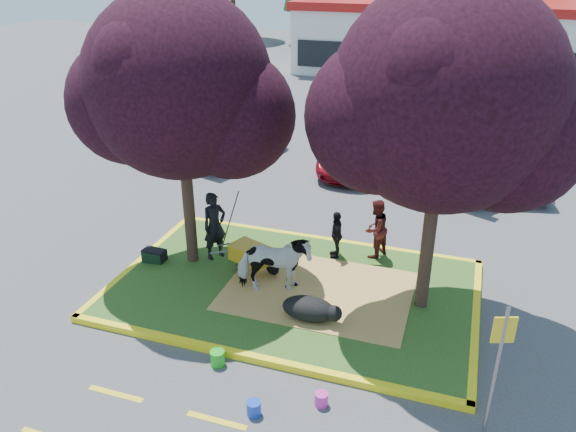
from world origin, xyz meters
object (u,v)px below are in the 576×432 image
(wheelbarrow, at_px, (252,254))
(sign_post, at_px, (498,360))
(bucket_blue, at_px, (254,408))
(cow, at_px, (274,264))
(car_black, at_px, (190,135))
(car_silver, at_px, (238,141))
(handler, at_px, (215,226))
(bucket_pink, at_px, (321,399))
(bucket_green, at_px, (218,358))
(calf, at_px, (309,309))

(wheelbarrow, relative_size, sign_post, 0.70)
(bucket_blue, bearing_deg, wheelbarrow, 112.22)
(cow, xyz_separation_m, wheelbarrow, (-0.82, 0.67, -0.24))
(car_black, bearing_deg, wheelbarrow, -33.16)
(car_black, relative_size, car_silver, 1.07)
(car_black, bearing_deg, handler, -37.77)
(bucket_pink, height_order, bucket_blue, bucket_blue)
(wheelbarrow, distance_m, sign_post, 6.54)
(bucket_blue, bearing_deg, car_silver, 114.16)
(cow, distance_m, sign_post, 5.47)
(cow, distance_m, bucket_blue, 3.72)
(car_black, xyz_separation_m, car_silver, (1.98, 0.11, -0.08))
(handler, distance_m, bucket_green, 4.07)
(sign_post, height_order, car_silver, sign_post)
(bucket_green, bearing_deg, wheelbarrow, 100.20)
(cow, distance_m, handler, 2.21)
(bucket_blue, relative_size, car_black, 0.06)
(wheelbarrow, height_order, sign_post, sign_post)
(cow, height_order, car_black, car_black)
(wheelbarrow, distance_m, car_black, 9.52)
(cow, height_order, bucket_pink, cow)
(bucket_pink, height_order, car_silver, car_silver)
(wheelbarrow, height_order, car_black, car_black)
(handler, xyz_separation_m, car_black, (-4.51, 7.31, -0.23))
(sign_post, relative_size, bucket_pink, 9.95)
(cow, bearing_deg, car_silver, 7.72)
(wheelbarrow, bearing_deg, car_black, 147.39)
(wheelbarrow, bearing_deg, bucket_blue, -46.67)
(sign_post, height_order, bucket_green, sign_post)
(bucket_blue, bearing_deg, handler, 121.88)
(handler, relative_size, car_silver, 0.40)
(calf, relative_size, car_silver, 0.27)
(sign_post, relative_size, car_silver, 0.59)
(bucket_blue, height_order, car_silver, car_silver)
(bucket_pink, bearing_deg, wheelbarrow, 127.27)
(wheelbarrow, height_order, bucket_green, wheelbarrow)
(car_silver, bearing_deg, sign_post, 145.51)
(calf, bearing_deg, sign_post, -7.73)
(cow, distance_m, calf, 1.39)
(handler, bearing_deg, bucket_blue, -114.37)
(handler, distance_m, car_black, 8.59)
(car_black, distance_m, car_silver, 1.98)
(sign_post, distance_m, car_black, 15.74)
(cow, xyz_separation_m, bucket_pink, (1.94, -2.96, -0.72))
(calf, height_order, bucket_pink, calf)
(calf, bearing_deg, car_black, 150.80)
(calf, distance_m, wheelbarrow, 2.38)
(calf, height_order, sign_post, sign_post)
(cow, xyz_separation_m, car_silver, (-4.48, 8.45, -0.14))
(handler, xyz_separation_m, bucket_blue, (2.85, -4.58, -0.89))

